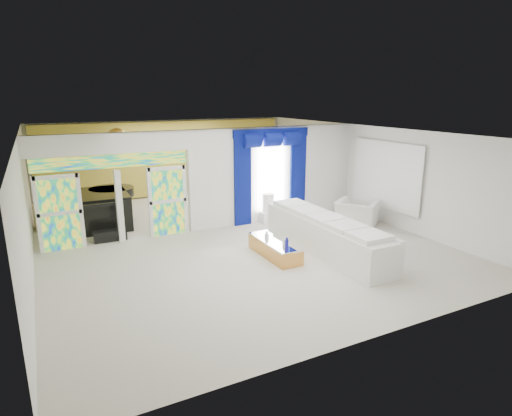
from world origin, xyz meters
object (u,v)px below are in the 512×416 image
coffee_table (275,249)px  armchair (357,213)px  grand_piano (101,209)px  white_sofa (326,236)px  console_table (276,216)px

coffee_table → armchair: (3.60, 1.14, 0.19)m
coffee_table → grand_piano: size_ratio=0.85×
coffee_table → white_sofa: bearing=-12.5°
coffee_table → armchair: armchair is taller
white_sofa → console_table: 2.99m
coffee_table → console_table: 3.10m
console_table → armchair: 2.54m
white_sofa → grand_piano: size_ratio=2.13×
coffee_table → armchair: bearing=17.6°
coffee_table → grand_piano: (-3.50, 4.76, 0.33)m
console_table → grand_piano: grand_piano is taller
armchair → coffee_table: bearing=72.7°
white_sofa → armchair: 2.67m
console_table → armchair: (2.02, -1.53, 0.21)m
coffee_table → grand_piano: grand_piano is taller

